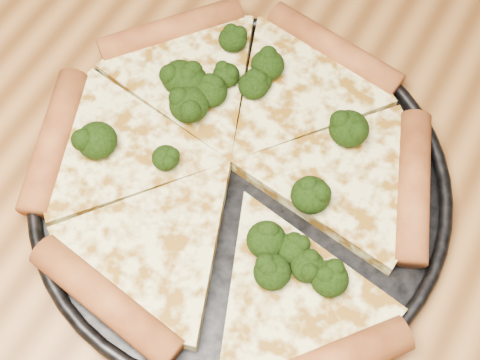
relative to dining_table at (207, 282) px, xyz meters
The scene contains 4 objects.
dining_table is the anchor object (origin of this frame).
pizza_pan 0.12m from the dining_table, 88.20° to the left, with size 0.35×0.35×0.02m.
pizza 0.13m from the dining_table, 97.44° to the left, with size 0.37×0.35×0.03m.
broccoli_florets 0.15m from the dining_table, 99.73° to the left, with size 0.25×0.21×0.03m.
Camera 1 is at (0.13, -0.18, 1.28)m, focal length 52.91 mm.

